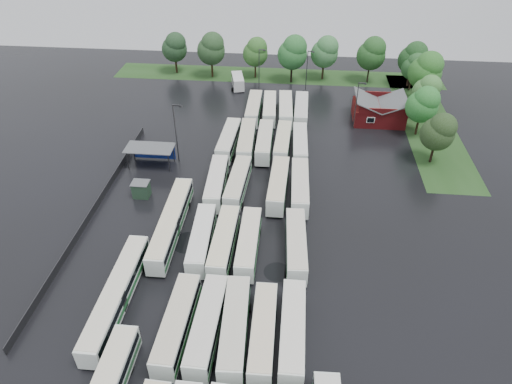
{
  "coord_description": "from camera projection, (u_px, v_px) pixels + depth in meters",
  "views": [
    {
      "loc": [
        7.39,
        -43.55,
        43.09
      ],
      "look_at": [
        2.0,
        12.0,
        2.5
      ],
      "focal_mm": 32.0,
      "sensor_mm": 36.0,
      "label": 1
    }
  ],
  "objects": [
    {
      "name": "ground",
      "position": [
        232.0,
        259.0,
        60.98
      ],
      "size": [
        160.0,
        160.0,
        0.0
      ],
      "primitive_type": "plane",
      "color": "black",
      "rests_on": "ground"
    },
    {
      "name": "brick_building",
      "position": [
        378.0,
        112.0,
        92.43
      ],
      "size": [
        10.07,
        8.6,
        5.39
      ],
      "color": "maroon",
      "rests_on": "ground"
    },
    {
      "name": "wash_shed",
      "position": [
        151.0,
        149.0,
        78.29
      ],
      "size": [
        8.2,
        4.2,
        3.58
      ],
      "color": "#2D2D30",
      "rests_on": "ground"
    },
    {
      "name": "utility_hut",
      "position": [
        141.0,
        189.0,
        71.61
      ],
      "size": [
        2.7,
        2.2,
        2.62
      ],
      "color": "#1E3724",
      "rests_on": "ground"
    },
    {
      "name": "grass_strip_north",
      "position": [
        277.0,
        76.0,
        112.98
      ],
      "size": [
        80.0,
        10.0,
        0.01
      ],
      "primitive_type": "cube",
      "color": "#1F4117",
      "rests_on": "ground"
    },
    {
      "name": "grass_strip_east",
      "position": [
        427.0,
        122.0,
        92.77
      ],
      "size": [
        10.0,
        50.0,
        0.01
      ],
      "primitive_type": "cube",
      "color": "#1F4117",
      "rests_on": "ground"
    },
    {
      "name": "west_fence",
      "position": [
        94.0,
        209.0,
        68.8
      ],
      "size": [
        0.1,
        50.0,
        1.2
      ],
      "primitive_type": "cube",
      "color": "#2D2D30",
      "rests_on": "ground"
    },
    {
      "name": "bus_r1c0",
      "position": [
        177.0,
        324.0,
        50.12
      ],
      "size": [
        2.94,
        12.42,
        3.44
      ],
      "rotation": [
        0.0,
        0.0,
        -0.03
      ],
      "color": "white",
      "rests_on": "ground"
    },
    {
      "name": "bus_r1c1",
      "position": [
        207.0,
        325.0,
        49.93
      ],
      "size": [
        2.91,
        12.49,
        3.46
      ],
      "rotation": [
        0.0,
        0.0,
        -0.02
      ],
      "color": "white",
      "rests_on": "ground"
    },
    {
      "name": "bus_r1c2",
      "position": [
        235.0,
        328.0,
        49.64
      ],
      "size": [
        3.28,
        12.68,
        3.5
      ],
      "rotation": [
        0.0,
        0.0,
        0.05
      ],
      "color": "white",
      "rests_on": "ground"
    },
    {
      "name": "bus_r1c3",
      "position": [
        263.0,
        332.0,
        49.28
      ],
      "size": [
        2.67,
        11.92,
        3.31
      ],
      "rotation": [
        0.0,
        0.0,
        0.01
      ],
      "color": "white",
      "rests_on": "ground"
    },
    {
      "name": "bus_r1c4",
      "position": [
        293.0,
        331.0,
        49.34
      ],
      "size": [
        2.64,
        12.36,
        3.44
      ],
      "rotation": [
        0.0,
        0.0,
        0.0
      ],
      "color": "white",
      "rests_on": "ground"
    },
    {
      "name": "bus_r2c0",
      "position": [
        202.0,
        239.0,
        61.38
      ],
      "size": [
        3.13,
        12.2,
        3.37
      ],
      "rotation": [
        0.0,
        0.0,
        0.05
      ],
      "color": "white",
      "rests_on": "ground"
    },
    {
      "name": "bus_r2c1",
      "position": [
        224.0,
        242.0,
        60.86
      ],
      "size": [
        2.76,
        12.41,
        3.45
      ],
      "rotation": [
        0.0,
        0.0,
        -0.01
      ],
      "color": "white",
      "rests_on": "ground"
    },
    {
      "name": "bus_r2c2",
      "position": [
        249.0,
        243.0,
        60.79
      ],
      "size": [
        2.65,
        12.04,
        3.35
      ],
      "rotation": [
        0.0,
        0.0,
        0.01
      ],
      "color": "white",
      "rests_on": "ground"
    },
    {
      "name": "bus_r2c4",
      "position": [
        296.0,
        245.0,
        60.43
      ],
      "size": [
        3.21,
        12.31,
        3.4
      ],
      "rotation": [
        0.0,
        0.0,
        0.05
      ],
      "color": "white",
      "rests_on": "ground"
    },
    {
      "name": "bus_r3c0",
      "position": [
        217.0,
        183.0,
        72.07
      ],
      "size": [
        3.18,
        12.46,
        3.44
      ],
      "rotation": [
        0.0,
        0.0,
        0.05
      ],
      "color": "white",
      "rests_on": "ground"
    },
    {
      "name": "bus_r3c1",
      "position": [
        238.0,
        183.0,
        72.05
      ],
      "size": [
        3.14,
        12.32,
        3.4
      ],
      "rotation": [
        0.0,
        0.0,
        -0.05
      ],
      "color": "white",
      "rests_on": "ground"
    },
    {
      "name": "bus_r3c3",
      "position": [
        278.0,
        185.0,
        71.51
      ],
      "size": [
        3.02,
        12.66,
        3.51
      ],
      "rotation": [
        0.0,
        0.0,
        -0.03
      ],
      "color": "white",
      "rests_on": "ground"
    },
    {
      "name": "bus_r3c4",
      "position": [
        300.0,
        187.0,
        71.11
      ],
      "size": [
        2.95,
        12.6,
        3.49
      ],
      "rotation": [
        0.0,
        0.0,
        0.02
      ],
      "color": "white",
      "rests_on": "ground"
    },
    {
      "name": "bus_r4c0",
      "position": [
        229.0,
        140.0,
        82.99
      ],
      "size": [
        3.07,
        12.5,
        3.46
      ],
      "rotation": [
        0.0,
        0.0,
        -0.04
      ],
      "color": "white",
      "rests_on": "ground"
    },
    {
      "name": "bus_r4c1",
      "position": [
        247.0,
        141.0,
        82.71
      ],
      "size": [
        3.08,
        12.64,
        3.5
      ],
      "rotation": [
        0.0,
        0.0,
        0.03
      ],
      "color": "white",
      "rests_on": "ground"
    },
    {
      "name": "bus_r4c2",
      "position": [
        265.0,
        142.0,
        82.59
      ],
      "size": [
        2.76,
        12.27,
        3.41
      ],
      "rotation": [
        0.0,
        0.0,
        0.01
      ],
      "color": "white",
      "rests_on": "ground"
    },
    {
      "name": "bus_r4c3",
      "position": [
        283.0,
        142.0,
        82.54
      ],
      "size": [
        2.85,
        12.0,
        3.32
      ],
      "rotation": [
        0.0,
        0.0,
        -0.03
      ],
      "color": "white",
      "rests_on": "ground"
    },
    {
      "name": "bus_r4c4",
      "position": [
        300.0,
        145.0,
        81.89
      ],
      "size": [
        2.87,
        12.02,
        3.33
      ],
      "rotation": [
        0.0,
        0.0,
        0.03
      ],
      "color": "white",
      "rests_on": "ground"
    },
    {
      "name": "bus_r5c1",
      "position": [
        254.0,
        109.0,
        93.65
      ],
      "size": [
        2.8,
        12.39,
        3.44
      ],
      "rotation": [
        0.0,
        0.0,
        0.01
      ],
      "color": "white",
      "rests_on": "ground"
    },
    {
      "name": "bus_r5c2",
      "position": [
        270.0,
        109.0,
        93.72
      ],
      "size": [
        3.14,
        12.09,
        3.33
      ],
      "rotation": [
        0.0,
        0.0,
        0.05
      ],
      "color": "white",
      "rests_on": "ground"
    },
    {
      "name": "bus_r5c3",
      "position": [
        285.0,
        109.0,
        93.26
      ],
      "size": [
        3.28,
        12.68,
        3.5
      ],
      "rotation": [
        0.0,
        0.0,
        0.05
      ],
      "color": "white",
      "rests_on": "ground"
    },
    {
      "name": "bus_r5c4",
      "position": [
        301.0,
        110.0,
        93.04
      ],
      "size": [
        2.73,
        12.4,
        3.45
      ],
      "rotation": [
        0.0,
        0.0,
        -0.01
      ],
      "color": "white",
      "rests_on": "ground"
    },
    {
      "name": "artic_bus_west_b",
      "position": [
        171.0,
        223.0,
        64.15
      ],
      "size": [
        2.76,
        18.19,
        3.37
      ],
      "rotation": [
        0.0,
        0.0,
        0.01
      ],
      "color": "white",
      "rests_on": "ground"
    },
    {
      "name": "artic_bus_west_c",
      "position": [
        117.0,
        295.0,
        53.51
      ],
      "size": [
        2.6,
        17.89,
        3.32
      ],
      "rotation": [
        0.0,
        0.0,
        -0.0
      ],
      "color": "white",
      "rests_on": "ground"
    },
    {
      "name": "minibus",
      "position": [
        238.0,
        81.0,
        106.13
      ],
      "size": [
        3.8,
        6.92,
        2.86
      ],
      "rotation": [
        0.0,
        0.0,
        0.22
      ],
      "color": "silver",
      "rests_on": "ground"
    },
    {
      "name": "tree_north_0",
      "position": [
        175.0,
        47.0,
        110.71
      ],
      "size": [
        6.13,
        6.13,
        10.15
      ],
      "color": "black",
      "rests_on": "ground"
    },
    {
      "name": "tree_north_1",
      "position": [
        212.0,
        48.0,
        108.13
      ],
      "size": [
        6.66,
        6.66,
        11.03
      ],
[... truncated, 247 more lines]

